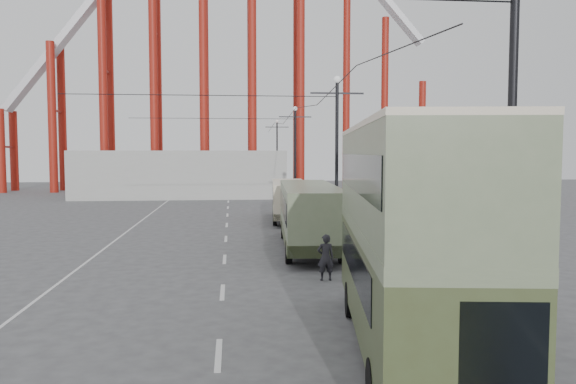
{
  "coord_description": "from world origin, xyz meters",
  "views": [
    {
      "loc": [
        -0.66,
        -15.07,
        4.77
      ],
      "look_at": [
        1.88,
        10.15,
        3.0
      ],
      "focal_mm": 35.0,
      "sensor_mm": 36.0,
      "label": 1
    }
  ],
  "objects": [
    {
      "name": "single_decker_green",
      "position": [
        3.16,
        12.42,
        1.79
      ],
      "size": [
        3.28,
        11.35,
        3.17
      ],
      "rotation": [
        0.0,
        0.0,
        -0.06
      ],
      "color": "#6A7958",
      "rests_on": "ground"
    },
    {
      "name": "pedestrian",
      "position": [
        2.81,
        5.41,
        0.87
      ],
      "size": [
        0.65,
        0.45,
        1.74
      ],
      "primitive_type": "imported",
      "rotation": [
        0.0,
        0.0,
        3.19
      ],
      "color": "black",
      "rests_on": "ground"
    },
    {
      "name": "lamp_post_mid",
      "position": [
        5.6,
        18.0,
        4.68
      ],
      "size": [
        3.2,
        0.44,
        9.32
      ],
      "color": "black",
      "rests_on": "ground"
    },
    {
      "name": "fairground_shed",
      "position": [
        -6.0,
        47.0,
        2.5
      ],
      "size": [
        22.0,
        10.0,
        5.0
      ],
      "primitive_type": "cube",
      "color": "#A8A8A3",
      "rests_on": "ground"
    },
    {
      "name": "single_decker_cream",
      "position": [
        3.34,
        24.12,
        1.55
      ],
      "size": [
        2.85,
        9.01,
        2.76
      ],
      "rotation": [
        0.0,
        0.0,
        -0.07
      ],
      "color": "beige",
      "rests_on": "ground"
    },
    {
      "name": "lamp_post_distant",
      "position": [
        5.6,
        62.0,
        4.68
      ],
      "size": [
        3.2,
        0.44,
        9.32
      ],
      "color": "black",
      "rests_on": "ground"
    },
    {
      "name": "road_markings",
      "position": [
        -0.86,
        19.7,
        0.01
      ],
      "size": [
        12.52,
        120.0,
        0.01
      ],
      "color": "silver",
      "rests_on": "ground"
    },
    {
      "name": "ground",
      "position": [
        0.0,
        0.0,
        0.0
      ],
      "size": [
        160.0,
        160.0,
        0.0
      ],
      "primitive_type": "plane",
      "color": "#49494B",
      "rests_on": "ground"
    },
    {
      "name": "double_decker_bus",
      "position": [
        3.51,
        -2.23,
        3.05
      ],
      "size": [
        3.9,
        10.38,
        5.44
      ],
      "rotation": [
        0.0,
        0.0,
        -0.14
      ],
      "color": "#3E4626",
      "rests_on": "ground"
    },
    {
      "name": "roller_coaster",
      "position": [
        -2.49,
        56.89,
        22.92
      ],
      "size": [
        52.95,
        5.0,
        55.48
      ],
      "color": "maroon",
      "rests_on": "ground"
    },
    {
      "name": "lamp_post_far",
      "position": [
        5.6,
        40.0,
        4.68
      ],
      "size": [
        3.2,
        0.44,
        9.32
      ],
      "color": "black",
      "rests_on": "ground"
    },
    {
      "name": "lamp_post_near",
      "position": [
        5.6,
        -3.0,
        7.86
      ],
      "size": [
        3.2,
        0.44,
        10.8
      ],
      "color": "black",
      "rests_on": "ground"
    }
  ]
}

